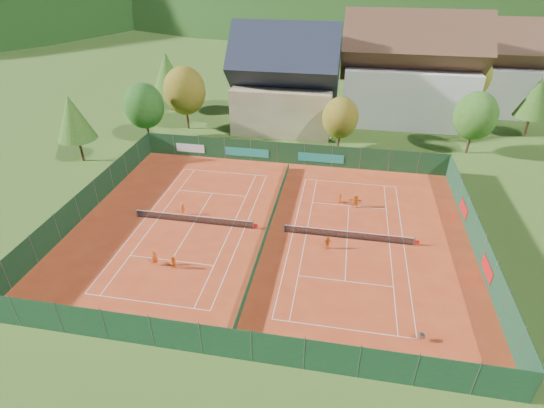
{
  "coord_description": "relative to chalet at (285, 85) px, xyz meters",
  "views": [
    {
      "loc": [
        6.74,
        -35.17,
        24.92
      ],
      "look_at": [
        0.0,
        2.0,
        2.0
      ],
      "focal_mm": 28.0,
      "sensor_mm": 36.0,
      "label": 1
    }
  ],
  "objects": [
    {
      "name": "tennis_net_left",
      "position": [
        -4.85,
        -30.0,
        -6.12
      ],
      "size": [
        13.3,
        0.1,
        1.02
      ],
      "color": "#59595B",
      "rests_on": "ground"
    },
    {
      "name": "ground",
      "position": [
        3.0,
        -30.0,
        -6.64
      ],
      "size": [
        600.0,
        600.0,
        0.0
      ],
      "primitive_type": "plane",
      "color": "#35591B",
      "rests_on": "ground"
    },
    {
      "name": "hotel_block_b",
      "position": [
        33.0,
        14.0,
        -0.01
      ],
      "size": [
        17.28,
        10.0,
        15.5
      ],
      "color": "silver",
      "rests_on": "ground"
    },
    {
      "name": "ball_hopper",
      "position": [
        16.73,
        -42.03,
        -6.07
      ],
      "size": [
        0.34,
        0.34,
        0.8
      ],
      "color": "slate",
      "rests_on": "ground"
    },
    {
      "name": "court_divider",
      "position": [
        3.0,
        -30.0,
        -6.12
      ],
      "size": [
        0.03,
        28.8,
        1.0
      ],
      "color": "#163D23",
      "rests_on": "ground"
    },
    {
      "name": "tree_west_front",
      "position": [
        -19.0,
        -10.0,
        -1.23
      ],
      "size": [
        5.72,
        5.72,
        8.69
      ],
      "color": "#433018",
      "rests_on": "ground"
    },
    {
      "name": "chalet",
      "position": [
        0.0,
        0.0,
        0.0
      ],
      "size": [
        16.2,
        12.0,
        16.0
      ],
      "color": "#C1B188",
      "rests_on": "ground"
    },
    {
      "name": "tree_east_back",
      "position": [
        29.0,
        10.0,
        0.12
      ],
      "size": [
        7.15,
        7.15,
        10.86
      ],
      "color": "#442A18",
      "rests_on": "ground"
    },
    {
      "name": "player_right_far_b",
      "position": [
        11.65,
        -23.75,
        -5.83
      ],
      "size": [
        1.47,
        0.49,
        1.58
      ],
      "primitive_type": "imported",
      "rotation": [
        0.0,
        0.0,
        3.13
      ],
      "color": "orange",
      "rests_on": "ground"
    },
    {
      "name": "court_markings_right",
      "position": [
        11.0,
        -30.0,
        -6.61
      ],
      "size": [
        11.03,
        23.83,
        0.0
      ],
      "color": "white",
      "rests_on": "ground"
    },
    {
      "name": "tree_west_mid",
      "position": [
        -15.0,
        -4.0,
        -0.56
      ],
      "size": [
        6.44,
        6.44,
        9.78
      ],
      "color": "#472819",
      "rests_on": "ground"
    },
    {
      "name": "player_right_near",
      "position": [
        9.11,
        -31.97,
        -5.93
      ],
      "size": [
        0.88,
        0.62,
        1.38
      ],
      "primitive_type": "imported",
      "rotation": [
        0.0,
        0.0,
        0.39
      ],
      "color": "#CB5112",
      "rests_on": "ground"
    },
    {
      "name": "player_left_mid",
      "position": [
        -4.29,
        -37.48,
        -5.94
      ],
      "size": [
        0.7,
        0.56,
        1.38
      ],
      "primitive_type": "imported",
      "rotation": [
        0.0,
        0.0,
        -0.05
      ],
      "color": "orange",
      "rests_on": "ground"
    },
    {
      "name": "tree_west_side",
      "position": [
        -25.0,
        -18.0,
        -0.56
      ],
      "size": [
        5.04,
        5.04,
        9.0
      ],
      "color": "#492B1A",
      "rests_on": "ground"
    },
    {
      "name": "player_left_near",
      "position": [
        -6.14,
        -37.26,
        -5.84
      ],
      "size": [
        0.68,
        0.66,
        1.57
      ],
      "primitive_type": "imported",
      "rotation": [
        0.0,
        0.0,
        0.74
      ],
      "color": "#DD5313",
      "rests_on": "ground"
    },
    {
      "name": "tree_east_front",
      "position": [
        27.0,
        -6.0,
        -1.23
      ],
      "size": [
        5.72,
        5.72,
        8.69
      ],
      "color": "#472C19",
      "rests_on": "ground"
    },
    {
      "name": "clay_pad",
      "position": [
        3.0,
        -30.0,
        -6.62
      ],
      "size": [
        40.0,
        32.0,
        0.01
      ],
      "primitive_type": "cube",
      "color": "#BA3B1B",
      "rests_on": "ground"
    },
    {
      "name": "fence_north",
      "position": [
        2.54,
        -14.01,
        -5.16
      ],
      "size": [
        40.0,
        0.1,
        3.0
      ],
      "color": "#14381C",
      "rests_on": "ground"
    },
    {
      "name": "tree_west_back",
      "position": [
        -21.0,
        4.0,
        0.11
      ],
      "size": [
        5.6,
        5.6,
        10.0
      ],
      "color": "#402817",
      "rests_on": "ground"
    },
    {
      "name": "tree_east_mid",
      "position": [
        37.0,
        2.0,
        -0.56
      ],
      "size": [
        5.04,
        5.04,
        9.0
      ],
      "color": "#4E2E1C",
      "rests_on": "ground"
    },
    {
      "name": "fence_east",
      "position": [
        23.0,
        -29.95,
        -5.14
      ],
      "size": [
        0.09,
        32.0,
        3.0
      ],
      "color": "#133520",
      "rests_on": "ground"
    },
    {
      "name": "hotel_block_a",
      "position": [
        19.0,
        6.0,
        0.76
      ],
      "size": [
        21.6,
        11.0,
        17.25
      ],
      "color": "silver",
      "rests_on": "ground"
    },
    {
      "name": "player_right_far_a",
      "position": [
        9.92,
        -23.06,
        -6.0
      ],
      "size": [
        0.66,
        0.47,
        1.25
      ],
      "primitive_type": "imported",
      "rotation": [
        0.0,
        0.0,
        3.27
      ],
      "color": "#CF4A12",
      "rests_on": "ground"
    },
    {
      "name": "fence_south",
      "position": [
        3.0,
        -46.0,
        -5.12
      ],
      "size": [
        40.0,
        0.04,
        3.0
      ],
      "color": "#153B20",
      "rests_on": "ground"
    },
    {
      "name": "player_left_far",
      "position": [
        -6.73,
        -28.65,
        -5.93
      ],
      "size": [
        0.95,
        0.61,
        1.38
      ],
      "primitive_type": "imported",
      "rotation": [
        0.0,
        0.0,
        3.26
      ],
      "color": "#F75716",
      "rests_on": "ground"
    },
    {
      "name": "tree_center",
      "position": [
        9.0,
        -8.0,
        -1.91
      ],
      "size": [
        5.01,
        5.01,
        7.6
      ],
      "color": "#472C19",
      "rests_on": "ground"
    },
    {
      "name": "court_markings_left",
      "position": [
        -5.0,
        -30.0,
        -6.61
      ],
      "size": [
        11.03,
        23.83,
        0.0
      ],
      "color": "white",
      "rests_on": "ground"
    },
    {
      "name": "loose_ball_1",
      "position": [
        6.11,
        -41.54,
        -6.59
      ],
      "size": [
        0.07,
        0.07,
        0.07
      ],
      "primitive_type": "sphere",
      "color": "#CCD833",
      "rests_on": "ground"
    },
    {
      "name": "mountain_backdrop",
      "position": [
        31.54,
        203.48,
        -46.26
      ],
      "size": [
        820.0,
        530.0,
        242.0
      ],
      "color": "black",
      "rests_on": "ground"
    },
    {
      "name": "tennis_net_right",
      "position": [
        11.15,
        -30.0,
        -6.12
      ],
      "size": [
        13.3,
        0.1,
        1.02
      ],
      "color": "#59595B",
      "rests_on": "ground"
    },
    {
      "name": "loose_ball_0",
      "position": [
        -6.48,
        -34.62,
        -6.59
      ],
      "size": [
        0.07,
        0.07,
        0.07
      ],
      "primitive_type": "sphere",
      "color": "#CCD833",
      "rests_on": "ground"
    },
    {
      "name": "fence_west",
      "position": [
        -17.0,
        -30.0,
        -5.12
      ],
      "size": [
        0.04,
        32.0,
        3.0
      ],
      "color": "#13341B",
      "rests_on": "ground"
    }
  ]
}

